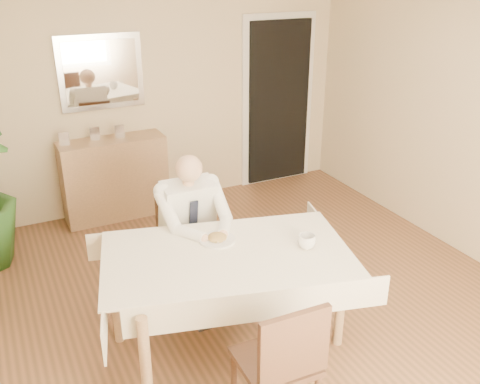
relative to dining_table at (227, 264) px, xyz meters
name	(u,v)px	position (x,y,z in m)	size (l,w,h in m)	color
room	(262,164)	(0.35, 0.15, 0.63)	(5.00, 5.02, 2.60)	brown
doorway	(278,103)	(1.90, 2.62, 0.33)	(0.96, 0.07, 2.10)	white
mirror	(101,72)	(-0.20, 2.62, 0.88)	(0.86, 0.04, 0.76)	silver
dining_table	(227,264)	(0.00, 0.00, 0.00)	(1.96, 1.43, 0.75)	#A57E52
chair_far	(184,234)	(0.00, 0.88, -0.19)	(0.44, 0.44, 0.86)	#3E2517
chair_near	(283,360)	(-0.05, -0.86, -0.16)	(0.44, 0.44, 0.91)	#3E2517
seated_man	(196,226)	(0.00, 0.59, 0.02)	(0.48, 0.72, 1.24)	white
plate	(217,240)	(0.01, 0.19, 0.09)	(0.26, 0.26, 0.02)	white
food	(217,237)	(0.01, 0.19, 0.11)	(0.14, 0.14, 0.06)	brown
knife	(226,240)	(0.05, 0.13, 0.11)	(0.01, 0.01, 0.13)	silver
fork	(215,243)	(-0.03, 0.13, 0.11)	(0.01, 0.01, 0.13)	silver
coffee_mug	(307,241)	(0.53, -0.17, 0.13)	(0.13, 0.13, 0.10)	white
sideboard	(115,178)	(-0.20, 2.47, -0.23)	(1.10, 0.37, 0.88)	#A57E52
photo_frame_left	(64,139)	(-0.66, 2.49, 0.28)	(0.10, 0.02, 0.14)	silver
photo_frame_center	(95,133)	(-0.34, 2.53, 0.28)	(0.10, 0.02, 0.14)	silver
photo_frame_right	(120,131)	(-0.10, 2.48, 0.28)	(0.10, 0.02, 0.14)	silver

